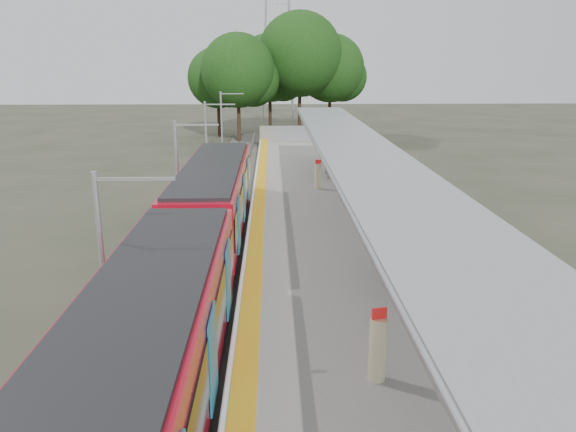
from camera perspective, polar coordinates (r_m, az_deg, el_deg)
The scene contains 14 objects.
trackbed at distance 28.05m, azimuth -6.93°, elevation -0.95°, with size 3.00×70.00×0.24m, color #59544C.
platform at distance 27.89m, azimuth 2.29°, elevation -0.13°, with size 6.00×50.00×1.00m, color gray.
tactile_strip at distance 27.70m, azimuth -2.97°, elevation 0.85°, with size 0.60×50.00×0.02m, color gold.
end_fence at distance 52.16m, azimuth 0.44°, elevation 8.51°, with size 6.00×0.10×1.20m, color #9EA0A5.
train at distance 18.66m, azimuth -9.63°, elevation -3.41°, with size 2.74×27.60×3.62m.
canopy at distance 23.54m, azimuth 6.94°, elevation 6.06°, with size 3.27×38.00×3.66m.
tree_cluster at distance 60.21m, azimuth -0.88°, elevation 15.07°, with size 18.74×13.84×12.94m.
catenary_masts at distance 26.64m, azimuth -11.00°, elevation 4.18°, with size 2.08×48.16×5.40m.
bench_near at distance 18.24m, azimuth 11.86°, elevation -5.53°, with size 0.50×1.64×1.12m.
bench_mid at distance 19.98m, azimuth 11.44°, elevation -3.55°, with size 1.09×1.77×1.16m.
bench_far at distance 35.19m, azimuth 4.12°, elevation 5.01°, with size 0.64×1.72×1.15m.
info_pillar_near at distance 13.15m, azimuth 9.10°, elevation -13.20°, with size 0.40×0.40×1.77m.
info_pillar_far at distance 31.72m, azimuth 3.06°, elevation 4.06°, with size 0.37×0.37×1.66m.
litter_bin at distance 18.51m, azimuth 10.07°, elevation -5.72°, with size 0.40×0.40×0.81m, color #9EA0A5.
Camera 1 is at (-1.88, -6.77, 8.07)m, focal length 35.00 mm.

